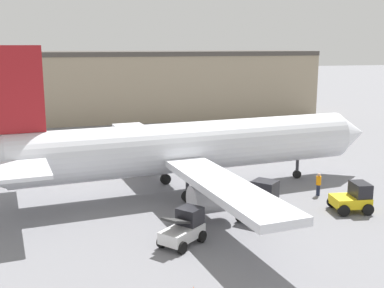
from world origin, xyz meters
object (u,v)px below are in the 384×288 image
baggage_tug (261,202)px  ground_crew_worker (318,184)px  airplane (181,148)px  belt_loader_truck (184,228)px  pushback_tug (353,198)px

baggage_tug → ground_crew_worker: bearing=-13.8°
airplane → baggage_tug: 8.49m
baggage_tug → belt_loader_truck: baggage_tug is taller
belt_loader_truck → pushback_tug: 13.33m
airplane → ground_crew_worker: 11.22m
baggage_tug → airplane: bearing=76.6°
airplane → ground_crew_worker: size_ratio=19.67×
belt_loader_truck → pushback_tug: pushback_tug is taller
airplane → pushback_tug: 13.49m
baggage_tug → pushback_tug: baggage_tug is taller
pushback_tug → belt_loader_truck: bearing=-161.7°
baggage_tug → belt_loader_truck: bearing=163.2°
airplane → ground_crew_worker: airplane is taller
ground_crew_worker → belt_loader_truck: bearing=141.6°
baggage_tug → belt_loader_truck: 6.86m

